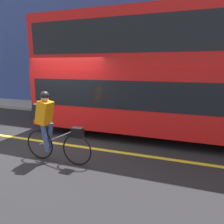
{
  "coord_description": "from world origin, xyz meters",
  "views": [
    {
      "loc": [
        3.67,
        -5.1,
        2.28
      ],
      "look_at": [
        1.66,
        0.34,
        1.03
      ],
      "focal_mm": 35.0,
      "sensor_mm": 36.0,
      "label": 1
    }
  ],
  "objects_px": {
    "street_sign_post": "(142,83)",
    "trash_bin": "(167,105)",
    "bus": "(182,70)",
    "cyclist_on_bike": "(50,125)"
  },
  "relations": [
    {
      "from": "cyclist_on_bike",
      "to": "trash_bin",
      "type": "xyz_separation_m",
      "value": [
        2.09,
        5.54,
        -0.33
      ]
    },
    {
      "from": "bus",
      "to": "cyclist_on_bike",
      "type": "xyz_separation_m",
      "value": [
        -2.74,
        -2.88,
        -1.22
      ]
    },
    {
      "from": "cyclist_on_bike",
      "to": "trash_bin",
      "type": "distance_m",
      "value": 5.93
    },
    {
      "from": "street_sign_post",
      "to": "cyclist_on_bike",
      "type": "bearing_deg",
      "value": -99.67
    },
    {
      "from": "trash_bin",
      "to": "bus",
      "type": "bearing_deg",
      "value": -76.44
    },
    {
      "from": "bus",
      "to": "cyclist_on_bike",
      "type": "relative_size",
      "value": 5.23
    },
    {
      "from": "bus",
      "to": "cyclist_on_bike",
      "type": "bearing_deg",
      "value": -133.51
    },
    {
      "from": "bus",
      "to": "street_sign_post",
      "type": "xyz_separation_m",
      "value": [
        -1.79,
        2.65,
        -0.64
      ]
    },
    {
      "from": "street_sign_post",
      "to": "trash_bin",
      "type": "bearing_deg",
      "value": 0.32
    },
    {
      "from": "cyclist_on_bike",
      "to": "trash_bin",
      "type": "bearing_deg",
      "value": 69.28
    }
  ]
}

